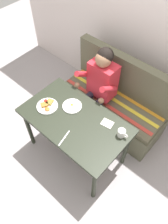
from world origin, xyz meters
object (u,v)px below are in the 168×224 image
Objects in this scene: plate_eggs at (72,106)px; napkin at (107,123)px; table at (75,124)px; plate_breakfast at (47,106)px; knife at (64,138)px; person at (99,84)px; couch at (114,103)px; coffee_mug at (122,133)px.

plate_eggs is 0.45m from napkin.
plate_eggs is at bearing 142.53° from table.
plate_breakfast reaches higher than plate_eggs.
plate_breakfast is at bearing -168.55° from table.
plate_breakfast is at bearing 146.39° from knife.
person reaches higher than napkin.
plate_breakfast is at bearing -113.24° from couch.
couch is 0.47m from person.
person is at bearing 104.07° from table.
couch reaches higher than table.
coffee_mug is at bearing 5.21° from plate_eggs.
table is 0.21m from plate_eggs.
couch is at bearing 49.80° from person.
coffee_mug reaches higher than napkin.
couch reaches higher than coffee_mug.
table is 0.54m from coffee_mug.
couch reaches higher than knife.
person is (-0.15, -0.17, 0.41)m from couch.
person is (-0.15, 0.59, 0.09)m from table.
table is 0.99× the size of person.
napkin is (0.29, 0.19, 0.09)m from table.
person is 0.70m from plate_breakfast.
table is 4.98× the size of plate_breakfast.
plate_eggs is at bearing -169.65° from napkin.
person is 0.86m from knife.
plate_eggs reaches higher than knife.
coffee_mug is 0.59× the size of knife.
plate_eggs is (-0.15, -0.65, 0.41)m from couch.
napkin is at bearing 22.23° from plate_breakfast.
coffee_mug is at bearing 16.03° from plate_breakfast.
coffee_mug reaches higher than plate_breakfast.
knife is (0.23, -0.83, -0.01)m from person.
table is 0.38m from plate_breakfast.
person is at bearing -130.20° from couch.
person reaches higher than coffee_mug.
couch is 1.19× the size of person.
couch reaches higher than plate_breakfast.
table is at bearing -37.47° from plate_eggs.
person reaches higher than couch.
plate_eggs is 1.86× the size of coffee_mug.
table is 10.17× the size of coffee_mug.
couch is at bearing 66.76° from plate_breakfast.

